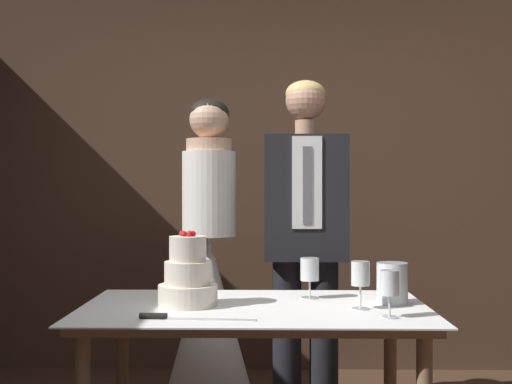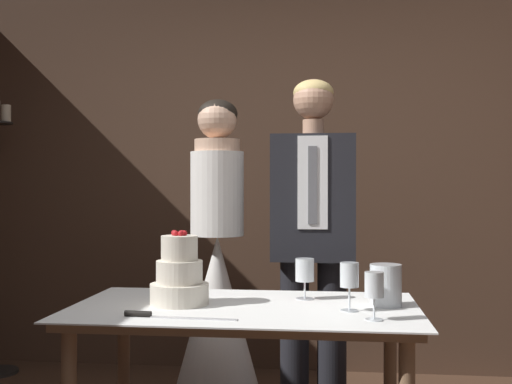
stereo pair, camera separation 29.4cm
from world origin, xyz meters
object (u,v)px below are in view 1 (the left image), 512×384
(wine_glass_far, at_px, (310,272))
(groom, at_px, (305,231))
(wine_glass_middle, at_px, (390,285))
(tiered_cake, at_px, (188,278))
(wine_glass_near, at_px, (360,276))
(hurricane_candle, at_px, (392,284))
(cake_knife, at_px, (175,317))
(bride, at_px, (209,304))
(cake_table, at_px, (254,329))

(wine_glass_far, xyz_separation_m, groom, (0.02, 0.61, 0.13))
(wine_glass_middle, bearing_deg, groom, 103.56)
(tiered_cake, distance_m, wine_glass_near, 0.68)
(hurricane_candle, bearing_deg, wine_glass_middle, -102.94)
(tiered_cake, relative_size, cake_knife, 0.71)
(tiered_cake, xyz_separation_m, hurricane_candle, (0.82, 0.06, -0.03))
(hurricane_candle, height_order, bride, bride)
(tiered_cake, relative_size, wine_glass_near, 1.61)
(wine_glass_near, height_order, wine_glass_far, wine_glass_near)
(wine_glass_near, height_order, bride, bride)
(wine_glass_middle, xyz_separation_m, groom, (-0.24, 1.01, 0.13))
(wine_glass_near, bearing_deg, cake_knife, -163.85)
(groom, bearing_deg, hurricane_candle, -67.19)
(cake_table, xyz_separation_m, cake_knife, (-0.28, -0.26, 0.10))
(cake_table, distance_m, cake_knife, 0.39)
(cake_table, xyz_separation_m, wine_glass_middle, (0.49, -0.22, 0.21))
(wine_glass_middle, height_order, wine_glass_far, same)
(cake_table, relative_size, wine_glass_middle, 7.99)
(cake_table, height_order, tiered_cake, tiered_cake)
(hurricane_candle, bearing_deg, cake_table, -173.62)
(tiered_cake, distance_m, cake_knife, 0.28)
(bride, bearing_deg, hurricane_candle, -42.06)
(wine_glass_far, relative_size, bride, 0.10)
(hurricane_candle, xyz_separation_m, groom, (-0.31, 0.73, 0.17))
(tiered_cake, height_order, hurricane_candle, tiered_cake)
(wine_glass_near, distance_m, hurricane_candle, 0.20)
(cake_knife, bearing_deg, bride, 92.49)
(wine_glass_far, xyz_separation_m, hurricane_candle, (0.33, -0.12, -0.03))
(wine_glass_near, relative_size, wine_glass_far, 1.08)
(cake_knife, relative_size, bride, 0.25)
(wine_glass_near, xyz_separation_m, wine_glass_far, (-0.18, 0.24, -0.01))
(cake_knife, bearing_deg, cake_table, 46.69)
(wine_glass_near, bearing_deg, wine_glass_middle, -62.34)
(cake_table, height_order, groom, groom)
(wine_glass_middle, distance_m, wine_glass_far, 0.48)
(groom, bearing_deg, bride, 179.94)
(wine_glass_far, distance_m, hurricane_candle, 0.35)
(tiered_cake, xyz_separation_m, bride, (0.01, 0.79, -0.25))
(cake_knife, distance_m, hurricane_candle, 0.90)
(wine_glass_middle, height_order, groom, groom)
(hurricane_candle, distance_m, groom, 0.81)
(wine_glass_near, distance_m, bride, 1.11)
(cake_table, bearing_deg, wine_glass_middle, -23.53)
(cake_table, height_order, wine_glass_near, wine_glass_near)
(tiered_cake, relative_size, hurricane_candle, 1.80)
(wine_glass_near, relative_size, hurricane_candle, 1.12)
(hurricane_candle, xyz_separation_m, bride, (-0.81, 0.73, -0.22))
(cake_knife, bearing_deg, hurricane_candle, 24.99)
(tiered_cake, height_order, wine_glass_near, tiered_cake)
(tiered_cake, height_order, wine_glass_middle, tiered_cake)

